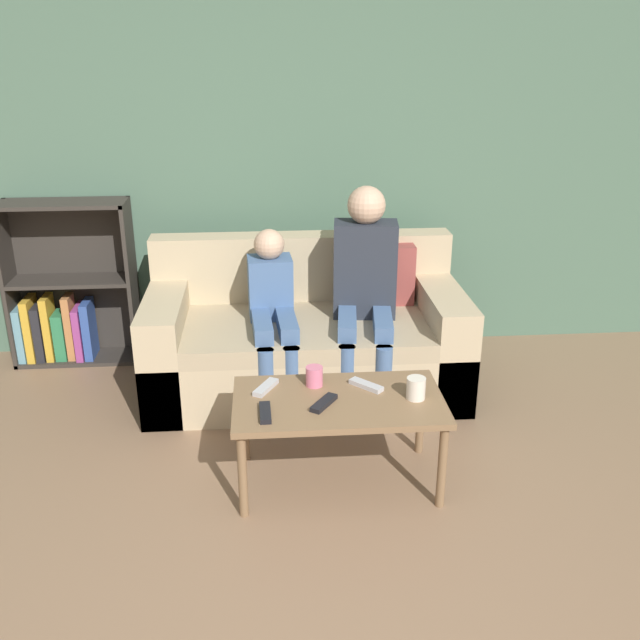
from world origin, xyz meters
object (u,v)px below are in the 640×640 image
at_px(person_adult, 365,278).
at_px(tv_remote_2, 266,387).
at_px(tv_remote_1, 366,385).
at_px(tv_remote_3, 265,413).
at_px(coffee_table, 338,408).
at_px(cup_near, 416,388).
at_px(cup_far, 314,376).
at_px(tv_remote_0, 324,403).
at_px(couch, 306,341).
at_px(person_child, 273,307).
at_px(bookshelf, 67,299).

distance_m(person_adult, tv_remote_2, 1.02).
bearing_deg(tv_remote_1, tv_remote_3, 160.70).
distance_m(coffee_table, tv_remote_2, 0.35).
distance_m(cup_near, cup_far, 0.47).
height_order(tv_remote_0, tv_remote_3, same).
xyz_separation_m(tv_remote_2, tv_remote_3, (-0.00, -0.24, 0.00)).
relative_size(cup_near, cup_far, 1.07).
height_order(cup_near, tv_remote_1, cup_near).
bearing_deg(couch, tv_remote_2, -105.20).
height_order(cup_near, tv_remote_3, cup_near).
bearing_deg(tv_remote_0, cup_near, 38.72).
bearing_deg(tv_remote_1, tv_remote_2, 133.53).
bearing_deg(person_adult, cup_near, -77.15).
distance_m(person_child, tv_remote_0, 0.96).
height_order(couch, cup_near, couch).
height_order(couch, bookshelf, bookshelf).
xyz_separation_m(tv_remote_1, tv_remote_2, (-0.46, 0.01, 0.00)).
height_order(person_child, cup_far, person_child).
distance_m(coffee_table, cup_far, 0.20).
xyz_separation_m(coffee_table, tv_remote_3, (-0.33, -0.12, 0.06)).
bearing_deg(tv_remote_0, person_adult, 106.37).
height_order(couch, person_adult, person_adult).
xyz_separation_m(couch, person_adult, (0.33, -0.08, 0.40)).
bearing_deg(tv_remote_2, couch, 103.53).
height_order(cup_near, tv_remote_0, cup_near).
bearing_deg(tv_remote_0, tv_remote_1, 70.91).
relative_size(tv_remote_2, tv_remote_3, 1.01).
height_order(bookshelf, coffee_table, bookshelf).
bearing_deg(tv_remote_1, person_child, 73.68).
distance_m(coffee_table, person_child, 0.93).
bearing_deg(couch, cup_near, -67.25).
bearing_deg(tv_remote_2, person_adult, 83.60).
relative_size(person_child, cup_near, 9.57).
xyz_separation_m(person_child, tv_remote_1, (0.42, -0.77, -0.11)).
xyz_separation_m(coffee_table, person_adult, (0.24, 0.92, 0.30)).
bearing_deg(cup_near, bookshelf, 141.18).
xyz_separation_m(couch, bookshelf, (-1.49, 0.52, 0.11)).
bearing_deg(cup_far, couch, 88.99).
distance_m(cup_near, tv_remote_2, 0.69).
xyz_separation_m(tv_remote_0, tv_remote_1, (0.21, 0.16, 0.00)).
height_order(person_adult, tv_remote_1, person_adult).
relative_size(tv_remote_0, tv_remote_2, 0.97).
distance_m(bookshelf, cup_near, 2.47).
relative_size(coffee_table, person_child, 0.99).
xyz_separation_m(coffee_table, person_child, (-0.28, 0.88, 0.16)).
bearing_deg(tv_remote_3, cup_near, 6.83).
height_order(coffee_table, person_adult, person_adult).
relative_size(coffee_table, cup_near, 9.45).
bearing_deg(tv_remote_3, couch, 76.18).
bearing_deg(coffee_table, cup_near, -3.31).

